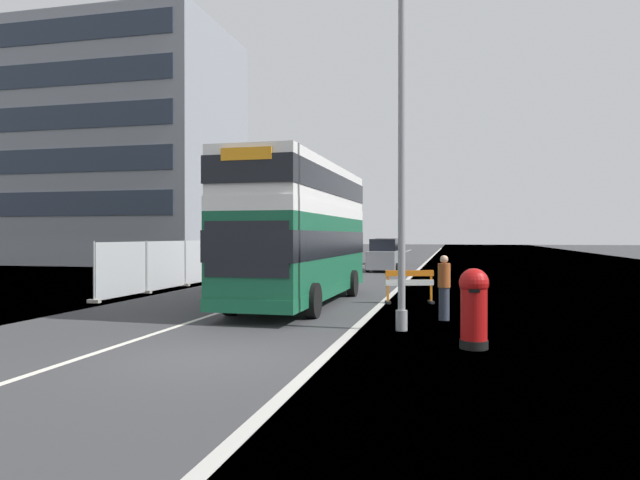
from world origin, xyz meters
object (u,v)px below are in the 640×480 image
car_receding_mid (388,252)px  roadworks_barrier (410,283)px  lamppost_foreground (402,150)px  car_oncoming_near (384,256)px  pedestrian_at_kerb (444,288)px  double_decker_bus (301,230)px  red_pillar_postbox (474,304)px

car_receding_mid → roadworks_barrier: bearing=-81.8°
lamppost_foreground → car_receding_mid: (-3.97, 31.56, -3.44)m
lamppost_foreground → car_oncoming_near: size_ratio=2.03×
car_oncoming_near → roadworks_barrier: bearing=-80.4°
car_oncoming_near → car_receding_mid: (-0.75, 8.28, -0.00)m
pedestrian_at_kerb → car_receding_mid: bearing=99.5°
double_decker_bus → car_receding_mid: size_ratio=2.39×
car_receding_mid → lamppost_foreground: bearing=-82.8°
lamppost_foreground → car_receding_mid: lamppost_foreground is taller
roadworks_barrier → car_oncoming_near: size_ratio=0.37×
pedestrian_at_kerb → double_decker_bus: bearing=150.5°
car_oncoming_near → pedestrian_at_kerb: (4.20, -21.32, -0.08)m
lamppost_foreground → pedestrian_at_kerb: (0.98, 1.97, -3.51)m
double_decker_bus → lamppost_foreground: 6.34m
double_decker_bus → pedestrian_at_kerb: double_decker_bus is taller
double_decker_bus → lamppost_foreground: bearing=-50.8°
lamppost_foreground → red_pillar_postbox: size_ratio=5.62×
red_pillar_postbox → car_oncoming_near: 25.63m
car_receding_mid → double_decker_bus: bearing=-89.7°
roadworks_barrier → car_receding_mid: car_receding_mid is taller
lamppost_foreground → car_oncoming_near: lamppost_foreground is taller
double_decker_bus → pedestrian_at_kerb: bearing=-29.5°
car_receding_mid → pedestrian_at_kerb: (4.95, -29.60, -0.08)m
red_pillar_postbox → pedestrian_at_kerb: pedestrian_at_kerb is taller
lamppost_foreground → car_receding_mid: size_ratio=2.16×
double_decker_bus → roadworks_barrier: bearing=16.1°
red_pillar_postbox → car_oncoming_near: bearing=101.0°
roadworks_barrier → car_receding_mid: size_ratio=0.39×
red_pillar_postbox → lamppost_foreground: bearing=131.3°
double_decker_bus → roadworks_barrier: 4.12m
lamppost_foreground → pedestrian_at_kerb: 4.15m
lamppost_foreground → red_pillar_postbox: (1.65, -1.88, -3.51)m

